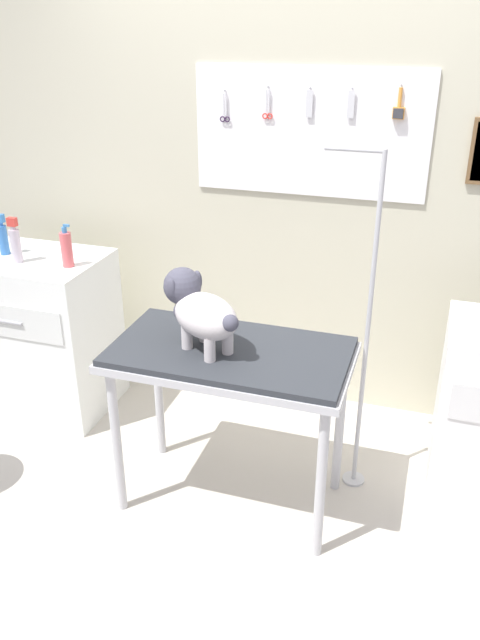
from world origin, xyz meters
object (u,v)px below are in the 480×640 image
Objects in this scene: grooming_arm at (364,345)px; counter_left at (40,332)px; dog at (199,309)px; grooming_table at (230,366)px; shampoo_bottle at (3,237)px.

grooming_arm is 1.90m from counter_left.
grooming_arm is 0.78m from dog.
shampoo_bottle reaches higher than grooming_table.
grooming_arm is 7.25× the size of shampoo_bottle.
dog is at bearing -20.58° from shampoo_bottle.
dog reaches higher than counter_left.
dog is at bearing -153.96° from grooming_arm.
grooming_arm is 3.76× the size of dog.
dog is 1.93× the size of shampoo_bottle.
dog is 0.47× the size of counter_left.
dog is (-0.13, -0.02, 0.26)m from grooming_table.
counter_left is (-1.20, 0.50, -0.53)m from dog.
counter_left is at bearing 174.65° from grooming_arm.
shampoo_bottle is at bearing 174.93° from grooming_arm.
dog is 1.41m from counter_left.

